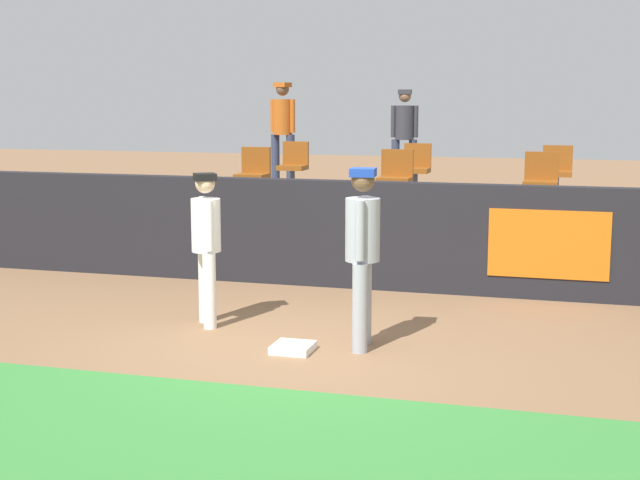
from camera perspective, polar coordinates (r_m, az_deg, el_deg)
ground_plane at (r=9.29m, az=-1.44°, el=-7.05°), size 60.00×60.00×0.00m
grass_foreground_strip at (r=7.01m, az=-7.91°, el=-12.57°), size 18.00×2.80×0.01m
first_base at (r=9.29m, az=-1.72°, el=-6.80°), size 0.40×0.40×0.08m
player_fielder_home at (r=10.23m, az=-7.16°, el=0.11°), size 0.45×0.56×1.73m
player_runner_visitor at (r=9.21m, az=2.69°, el=-0.32°), size 0.39×0.52×1.86m
field_wall at (r=12.17m, az=3.15°, el=0.30°), size 18.00×0.26×1.45m
bleacher_platform at (r=14.70m, az=5.34°, el=0.81°), size 18.00×4.80×0.95m
seat_front_center at (r=13.48m, az=4.78°, el=4.12°), size 0.48×0.44×0.84m
seat_front_right at (r=13.23m, az=13.74°, el=3.80°), size 0.47×0.44×0.84m
seat_back_left at (r=15.76m, az=-1.66°, el=4.86°), size 0.46×0.44×0.84m
seat_back_right at (r=15.02m, az=14.70°, el=4.36°), size 0.47×0.44×0.84m
seat_back_center at (r=15.24m, az=6.08°, el=4.67°), size 0.45×0.44×0.84m
seat_front_left at (r=14.09m, az=-4.20°, el=4.34°), size 0.47×0.44×0.84m
spectator_hooded at (r=16.83m, az=-2.36°, el=7.20°), size 0.51×0.43×1.87m
spectator_capped at (r=16.30m, az=5.34°, el=6.85°), size 0.48×0.37×1.74m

